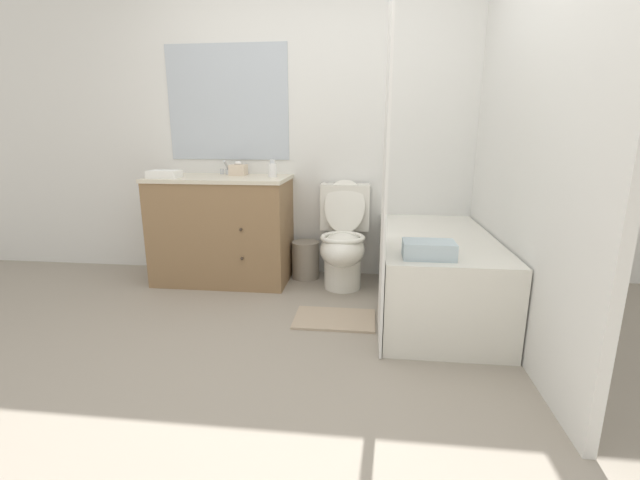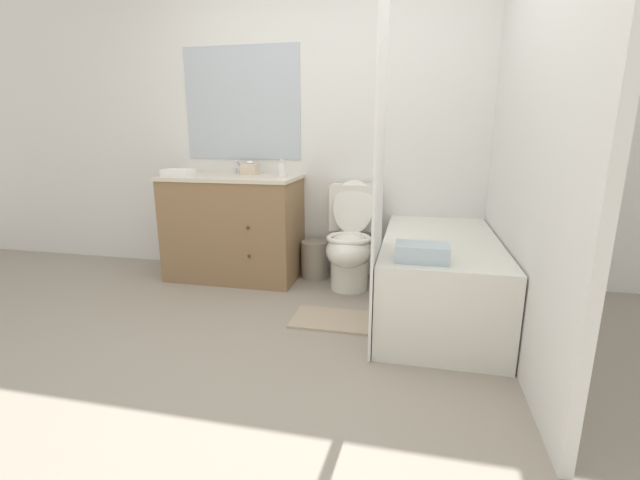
{
  "view_description": "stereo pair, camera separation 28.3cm",
  "coord_description": "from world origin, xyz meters",
  "px_view_note": "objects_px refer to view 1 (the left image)",
  "views": [
    {
      "loc": [
        0.46,
        -1.99,
        1.21
      ],
      "look_at": [
        0.14,
        0.74,
        0.52
      ],
      "focal_mm": 24.0,
      "sensor_mm": 36.0,
      "label": 1
    },
    {
      "loc": [
        0.74,
        -1.94,
        1.21
      ],
      "look_at": [
        0.14,
        0.74,
        0.52
      ],
      "focal_mm": 24.0,
      "sensor_mm": 36.0,
      "label": 2
    }
  ],
  "objects_px": {
    "tissue_box": "(238,170)",
    "hand_towel_folded": "(164,174)",
    "bath_towel_folded": "(429,250)",
    "vanity_cabinet": "(223,228)",
    "bath_mat": "(335,319)",
    "bathtub": "(434,272)",
    "soap_dispenser": "(272,169)",
    "toilet": "(343,240)",
    "sink_faucet": "(228,170)",
    "wastebasket": "(306,260)"
  },
  "relations": [
    {
      "from": "tissue_box",
      "to": "hand_towel_folded",
      "type": "bearing_deg",
      "value": -151.68
    },
    {
      "from": "bath_towel_folded",
      "to": "hand_towel_folded",
      "type": "bearing_deg",
      "value": 155.93
    },
    {
      "from": "vanity_cabinet",
      "to": "bath_mat",
      "type": "height_order",
      "value": "vanity_cabinet"
    },
    {
      "from": "vanity_cabinet",
      "to": "bathtub",
      "type": "xyz_separation_m",
      "value": [
        1.67,
        -0.45,
        -0.17
      ]
    },
    {
      "from": "soap_dispenser",
      "to": "hand_towel_folded",
      "type": "xyz_separation_m",
      "value": [
        -0.83,
        -0.16,
        -0.03
      ]
    },
    {
      "from": "vanity_cabinet",
      "to": "bathtub",
      "type": "bearing_deg",
      "value": -15.06
    },
    {
      "from": "toilet",
      "to": "bath_mat",
      "type": "bearing_deg",
      "value": -90.8
    },
    {
      "from": "sink_faucet",
      "to": "tissue_box",
      "type": "xyz_separation_m",
      "value": [
        0.11,
        -0.07,
        0.01
      ]
    },
    {
      "from": "tissue_box",
      "to": "hand_towel_folded",
      "type": "distance_m",
      "value": 0.58
    },
    {
      "from": "vanity_cabinet",
      "to": "wastebasket",
      "type": "xyz_separation_m",
      "value": [
        0.67,
        0.12,
        -0.29
      ]
    },
    {
      "from": "tissue_box",
      "to": "hand_towel_folded",
      "type": "xyz_separation_m",
      "value": [
        -0.51,
        -0.28,
        -0.02
      ]
    },
    {
      "from": "bathtub",
      "to": "tissue_box",
      "type": "bearing_deg",
      "value": 159.71
    },
    {
      "from": "tissue_box",
      "to": "soap_dispenser",
      "type": "distance_m",
      "value": 0.34
    },
    {
      "from": "bath_towel_folded",
      "to": "bath_mat",
      "type": "height_order",
      "value": "bath_towel_folded"
    },
    {
      "from": "bathtub",
      "to": "soap_dispenser",
      "type": "relative_size",
      "value": 10.54
    },
    {
      "from": "bathtub",
      "to": "bath_towel_folded",
      "type": "distance_m",
      "value": 0.66
    },
    {
      "from": "toilet",
      "to": "tissue_box",
      "type": "relative_size",
      "value": 6.56
    },
    {
      "from": "toilet",
      "to": "tissue_box",
      "type": "xyz_separation_m",
      "value": [
        -0.89,
        0.16,
        0.54
      ]
    },
    {
      "from": "tissue_box",
      "to": "wastebasket",
      "type": "bearing_deg",
      "value": -0.41
    },
    {
      "from": "wastebasket",
      "to": "bath_towel_folded",
      "type": "bearing_deg",
      "value": -52.71
    },
    {
      "from": "bath_mat",
      "to": "toilet",
      "type": "bearing_deg",
      "value": 89.2
    },
    {
      "from": "tissue_box",
      "to": "soap_dispenser",
      "type": "bearing_deg",
      "value": -20.12
    },
    {
      "from": "vanity_cabinet",
      "to": "bath_mat",
      "type": "xyz_separation_m",
      "value": [
        0.99,
        -0.72,
        -0.44
      ]
    },
    {
      "from": "toilet",
      "to": "bath_towel_folded",
      "type": "height_order",
      "value": "toilet"
    },
    {
      "from": "toilet",
      "to": "tissue_box",
      "type": "bearing_deg",
      "value": 169.89
    },
    {
      "from": "sink_faucet",
      "to": "bath_towel_folded",
      "type": "bearing_deg",
      "value": -38.21
    },
    {
      "from": "toilet",
      "to": "bath_mat",
      "type": "relative_size",
      "value": 1.59
    },
    {
      "from": "bath_mat",
      "to": "tissue_box",
      "type": "bearing_deg",
      "value": 136.24
    },
    {
      "from": "sink_faucet",
      "to": "soap_dispenser",
      "type": "distance_m",
      "value": 0.47
    },
    {
      "from": "bathtub",
      "to": "hand_towel_folded",
      "type": "bearing_deg",
      "value": 171.76
    },
    {
      "from": "vanity_cabinet",
      "to": "hand_towel_folded",
      "type": "xyz_separation_m",
      "value": [
        -0.4,
        -0.15,
        0.46
      ]
    },
    {
      "from": "hand_towel_folded",
      "to": "soap_dispenser",
      "type": "bearing_deg",
      "value": 10.91
    },
    {
      "from": "sink_faucet",
      "to": "tissue_box",
      "type": "distance_m",
      "value": 0.14
    },
    {
      "from": "wastebasket",
      "to": "bath_towel_folded",
      "type": "xyz_separation_m",
      "value": [
        0.86,
        -1.13,
        0.43
      ]
    },
    {
      "from": "tissue_box",
      "to": "bath_towel_folded",
      "type": "relative_size",
      "value": 0.46
    },
    {
      "from": "bathtub",
      "to": "bath_mat",
      "type": "relative_size",
      "value": 2.74
    },
    {
      "from": "bathtub",
      "to": "soap_dispenser",
      "type": "xyz_separation_m",
      "value": [
        -1.24,
        0.46,
        0.66
      ]
    },
    {
      "from": "vanity_cabinet",
      "to": "bath_towel_folded",
      "type": "distance_m",
      "value": 1.85
    },
    {
      "from": "bath_mat",
      "to": "hand_towel_folded",
      "type": "bearing_deg",
      "value": 157.79
    },
    {
      "from": "bathtub",
      "to": "bath_towel_folded",
      "type": "xyz_separation_m",
      "value": [
        -0.13,
        -0.57,
        0.31
      ]
    },
    {
      "from": "soap_dispenser",
      "to": "bath_towel_folded",
      "type": "distance_m",
      "value": 1.55
    },
    {
      "from": "sink_faucet",
      "to": "soap_dispenser",
      "type": "height_order",
      "value": "soap_dispenser"
    },
    {
      "from": "wastebasket",
      "to": "hand_towel_folded",
      "type": "bearing_deg",
      "value": -165.77
    },
    {
      "from": "wastebasket",
      "to": "hand_towel_folded",
      "type": "height_order",
      "value": "hand_towel_folded"
    },
    {
      "from": "sink_faucet",
      "to": "bath_towel_folded",
      "type": "xyz_separation_m",
      "value": [
        1.54,
        -1.21,
        -0.32
      ]
    },
    {
      "from": "hand_towel_folded",
      "to": "sink_faucet",
      "type": "bearing_deg",
      "value": 41.18
    },
    {
      "from": "sink_faucet",
      "to": "soap_dispenser",
      "type": "relative_size",
      "value": 1.02
    },
    {
      "from": "bathtub",
      "to": "bath_mat",
      "type": "bearing_deg",
      "value": -158.18
    },
    {
      "from": "sink_faucet",
      "to": "soap_dispenser",
      "type": "xyz_separation_m",
      "value": [
        0.43,
        -0.19,
        0.03
      ]
    },
    {
      "from": "toilet",
      "to": "hand_towel_folded",
      "type": "relative_size",
      "value": 3.64
    }
  ]
}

